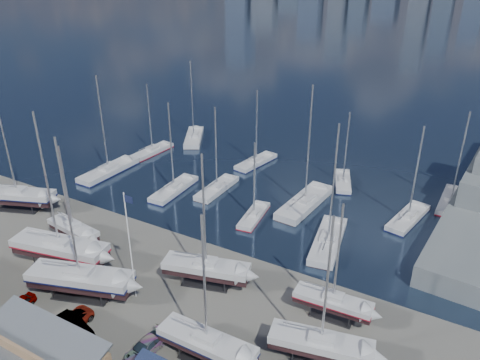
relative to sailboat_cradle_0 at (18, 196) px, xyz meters
The scene contains 27 objects.
ground 27.86m from the sailboat_cradle_0, ahead, with size 1400.00×1400.00×0.00m, color #605E59.
water 307.19m from the sailboat_cradle_0, 84.87° to the left, with size 1400.00×600.00×0.40m, color #19233A.
sailboat_cradle_0 is the anchor object (origin of this frame).
sailboat_cradle_1 17.29m from the sailboat_cradle_0, 21.65° to the right, with size 12.31×5.69×18.97m.
sailboat_cradle_2 13.89m from the sailboat_cradle_0, ahead, with size 8.21×3.22×13.27m.
sailboat_cradle_3 24.43m from the sailboat_cradle_0, 22.46° to the right, with size 11.89×6.63×18.33m.
sailboat_cradle_4 33.19m from the sailboat_cradle_0, ahead, with size 10.05×5.11×15.82m.
sailboat_cradle_5 40.72m from the sailboat_cradle_0, 14.66° to the right, with size 9.47×2.68×15.34m.
sailboat_cradle_6 47.29m from the sailboat_cradle_0, ahead, with size 8.10×2.64×13.15m.
sailboat_cradle_7 48.61m from the sailboat_cradle_0, ahead, with size 9.64×4.45×15.24m.
sailboat_moored_0 15.85m from the sailboat_cradle_0, 80.96° to the left, with size 3.51×11.76×17.48m.
sailboat_moored_1 26.64m from the sailboat_cradle_0, 83.31° to the left, with size 3.18×9.33×13.72m.
sailboat_moored_2 36.48m from the sailboat_cradle_0, 80.75° to the left, with size 8.01×11.02×16.49m.
sailboat_moored_3 22.55m from the sailboat_cradle_0, 43.54° to the left, with size 3.29×10.21×15.09m.
sailboat_moored_4 29.14m from the sailboat_cradle_0, 41.09° to the left, with size 2.66×9.44×14.25m.
sailboat_moored_5 38.60m from the sailboat_cradle_0, 54.46° to the left, with size 4.21×9.69×14.02m.
sailboat_moored_6 34.23m from the sailboat_cradle_0, 25.05° to the left, with size 3.28×8.19×11.90m.
sailboat_moored_7 41.76m from the sailboat_cradle_0, 30.76° to the left, with size 4.48×12.83×19.02m.
sailboat_moored_8 49.54m from the sailboat_cradle_0, 39.26° to the left, with size 5.12×8.76×12.65m.
sailboat_moored_9 44.42m from the sailboat_cradle_0, 17.40° to the left, with size 4.99×11.65×17.04m.
sailboat_moored_10 55.70m from the sailboat_cradle_0, 26.07° to the left, with size 4.46×10.06×14.54m.
sailboat_moored_11 63.57m from the sailboat_cradle_0, 31.00° to the left, with size 2.96×10.03×14.94m.
car_a 23.57m from the sailboat_cradle_0, 37.57° to the right, with size 1.51×3.76×1.28m, color gray.
car_b 29.57m from the sailboat_cradle_0, 27.89° to the right, with size 1.67×4.80×1.58m, color gray.
car_c 28.69m from the sailboat_cradle_0, 28.16° to the right, with size 2.18×4.72×1.31m, color gray.
car_d 36.12m from the sailboat_cradle_0, 20.06° to the right, with size 1.92×4.71×1.37m, color gray.
flagpole 29.07m from the sailboat_cradle_0, 13.47° to the right, with size 1.12×0.12×12.67m.
Camera 1 is at (30.00, -42.09, 33.34)m, focal length 35.00 mm.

